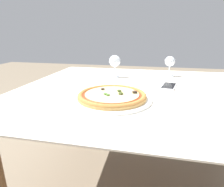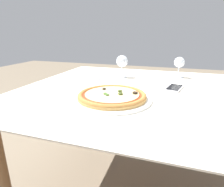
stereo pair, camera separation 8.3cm
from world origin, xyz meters
The scene contains 6 objects.
dining_table centered at (0.00, 0.00, 0.63)m, with size 1.35×1.14×0.71m.
pizza_plate centered at (-0.13, -0.20, 0.72)m, with size 0.35×0.35×0.04m.
fork centered at (-0.33, 0.10, 0.71)m, with size 0.06×0.17×0.00m.
wine_glass_far_left centered at (-0.21, 0.25, 0.81)m, with size 0.08×0.08×0.15m.
wine_glass_far_right centered at (0.15, 0.36, 0.80)m, with size 0.07×0.07×0.14m.
cell_phone centered at (0.13, 0.06, 0.71)m, with size 0.10×0.16×0.01m.
Camera 2 is at (0.11, -0.95, 0.99)m, focal length 30.00 mm.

